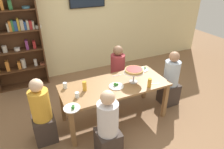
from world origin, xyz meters
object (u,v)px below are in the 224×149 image
Objects in this scene: salad_plate_spare at (72,108)px; bookshelf at (14,39)px; diner_head_east at (170,82)px; salad_plate_far_diner at (116,86)px; beer_glass_amber_short at (85,86)px; salad_plate_near_diner at (142,69)px; diner_far_right at (118,75)px; water_glass_clear_near at (65,86)px; water_glass_clear_far at (77,95)px; diner_near_left at (108,130)px; beer_glass_amber_tall at (150,83)px; diner_head_west at (43,116)px; deep_dish_pizza_stand at (134,71)px; cutlery_fork_near at (155,84)px; cutlery_fork_far at (117,75)px; dining_table at (114,89)px; cutlery_knife_near at (128,74)px.

bookshelf is at bearing 104.74° from salad_plate_spare.
diner_head_east is 4.69× the size of salad_plate_spare.
beer_glass_amber_short is at bearing 168.36° from salad_plate_far_diner.
salad_plate_spare is (-1.58, -0.62, -0.00)m from salad_plate_near_diner.
water_glass_clear_near is (-1.21, -0.46, 0.30)m from diner_far_right.
salad_plate_spare is at bearing -129.74° from beer_glass_amber_short.
salad_plate_spare is at bearing -121.26° from water_glass_clear_far.
diner_far_right is 1.33m from water_glass_clear_near.
salad_plate_spare is at bearing -93.95° from water_glass_clear_near.
diner_near_left is at bearing -69.41° from bookshelf.
diner_head_east reaches higher than salad_plate_spare.
beer_glass_amber_tall reaches higher than water_glass_clear_near.
diner_head_west is at bearing -176.69° from beer_glass_amber_short.
beer_glass_amber_tall is (1.76, -0.31, 0.33)m from diner_head_west.
deep_dish_pizza_stand is (1.81, -2.07, -0.20)m from bookshelf.
bookshelf is at bearing 110.49° from water_glass_clear_near.
salad_plate_near_diner is at bearing 7.98° from diner_head_west.
beer_glass_amber_tall reaches higher than cutlery_fork_near.
bookshelf reaches higher than beer_glass_amber_tall.
diner_near_left is 12.67× the size of water_glass_clear_far.
deep_dish_pizza_stand is at bearing 121.27° from beer_glass_amber_tall.
cutlery_fork_near is at bearing -34.58° from deep_dish_pizza_stand.
water_glass_clear_near is at bearing 20.78° from diner_near_left.
beer_glass_amber_short is (-0.09, 0.75, 0.33)m from diner_near_left.
cutlery_fork_far is at bearing 1.72° from water_glass_clear_near.
dining_table is 1.25m from diner_head_east.
bookshelf reaches higher than dining_table.
diner_far_right is 0.60m from salad_plate_near_diner.
diner_far_right reaches higher than cutlery_fork_far.
water_glass_clear_far is (-0.17, -0.14, -0.04)m from beer_glass_amber_short.
diner_far_right is at bearing -112.89° from cutlery_fork_far.
diner_head_east is 0.64m from salad_plate_near_diner.
diner_far_right is 6.39× the size of cutlery_fork_far.
diner_far_right is at bearing 85.13° from deep_dish_pizza_stand.
deep_dish_pizza_stand reaches higher than dining_table.
deep_dish_pizza_stand is (1.60, -0.05, 0.46)m from diner_head_west.
diner_far_right is 1.65m from diner_near_left.
diner_near_left is (-0.85, -1.42, 0.00)m from diner_far_right.
salad_plate_far_diner is at bearing 18.05° from salad_plate_spare.
diner_near_left is at bearing 62.82° from cutlery_knife_near.
beer_glass_amber_short is at bearing 3.31° from diner_head_west.
water_glass_clear_near reaches higher than salad_plate_spare.
beer_glass_amber_tall reaches higher than salad_plate_spare.
beer_glass_amber_tall is at bearing -67.21° from diner_near_left.
beer_glass_amber_tall is at bearing 21.77° from diner_head_east.
diner_near_left is 1.07m from water_glass_clear_near.
diner_head_west is 1.00× the size of diner_near_left.
salad_plate_far_diner reaches higher than cutlery_fork_far.
beer_glass_amber_short is 0.22m from water_glass_clear_far.
salad_plate_spare is 0.29m from water_glass_clear_far.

